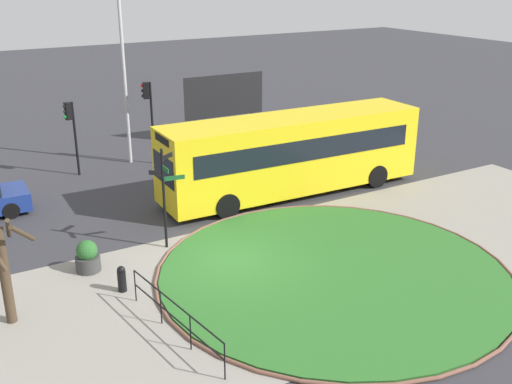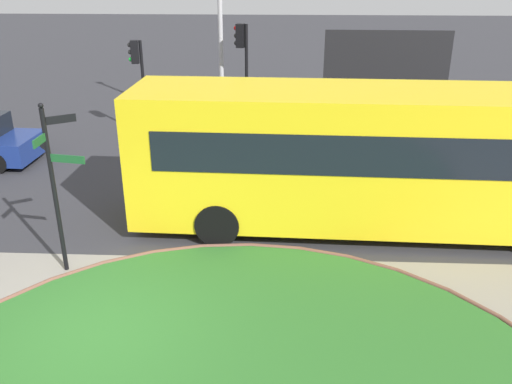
{
  "view_description": "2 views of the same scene",
  "coord_description": "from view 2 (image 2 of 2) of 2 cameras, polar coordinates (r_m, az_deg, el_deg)",
  "views": [
    {
      "loc": [
        -8.27,
        -15.67,
        9.07
      ],
      "look_at": [
        2.88,
        3.25,
        0.9
      ],
      "focal_mm": 42.61,
      "sensor_mm": 36.0,
      "label": 1
    },
    {
      "loc": [
        3.08,
        -7.33,
        5.94
      ],
      "look_at": [
        2.54,
        4.16,
        1.0
      ],
      "focal_mm": 37.9,
      "sensor_mm": 36.0,
      "label": 2
    }
  ],
  "objects": [
    {
      "name": "traffic_light_near",
      "position": [
        19.75,
        -12.36,
        12.76
      ],
      "size": [
        0.49,
        0.3,
        3.42
      ],
      "rotation": [
        0.0,
        0.0,
        3.32
      ],
      "color": "black",
      "rests_on": "ground"
    },
    {
      "name": "signpost_directional",
      "position": [
        11.14,
        -20.5,
        1.45
      ],
      "size": [
        1.08,
        0.91,
        3.55
      ],
      "color": "black",
      "rests_on": "ground"
    },
    {
      "name": "lamppost_tall",
      "position": [
        19.61,
        -3.84,
        19.29
      ],
      "size": [
        0.32,
        0.32,
        8.61
      ],
      "color": "#B7B7BC",
      "rests_on": "ground"
    },
    {
      "name": "billboard_left",
      "position": [
        21.95,
        13.6,
        13.14
      ],
      "size": [
        4.81,
        0.24,
        3.54
      ],
      "rotation": [
        0.0,
        0.0,
        -0.02
      ],
      "color": "black",
      "rests_on": "ground"
    },
    {
      "name": "bus_yellow",
      "position": [
        12.73,
        12.92,
        3.6
      ],
      "size": [
        11.43,
        2.86,
        3.32
      ],
      "rotation": [
        0.0,
        0.0,
        3.11
      ],
      "color": "yellow",
      "rests_on": "ground"
    },
    {
      "name": "ground",
      "position": [
        9.92,
        -16.54,
        -14.64
      ],
      "size": [
        120.0,
        120.0,
        0.0
      ],
      "primitive_type": "plane",
      "color": "#333338"
    },
    {
      "name": "traffic_light_far",
      "position": [
        19.01,
        -1.42,
        14.1
      ],
      "size": [
        0.48,
        0.31,
        3.99
      ],
      "rotation": [
        0.0,
        0.0,
        2.9
      ],
      "color": "black",
      "rests_on": "ground"
    }
  ]
}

